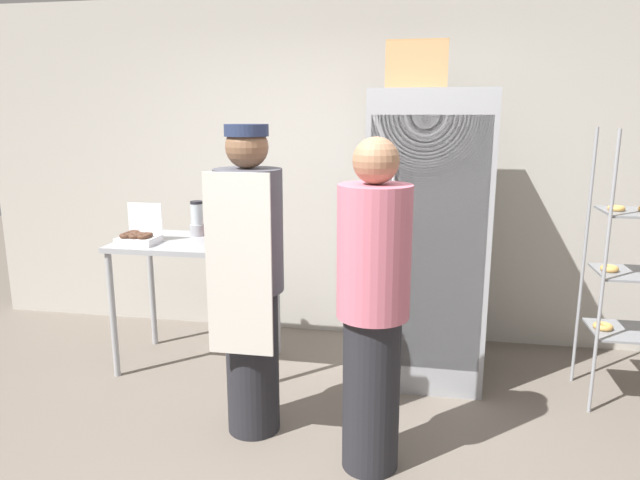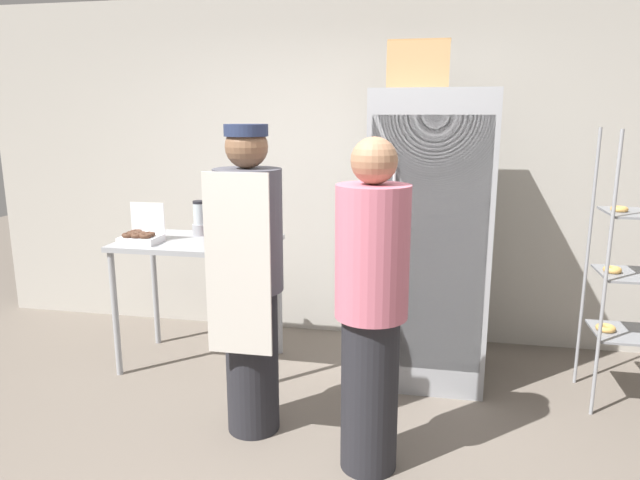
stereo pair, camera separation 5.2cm
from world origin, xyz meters
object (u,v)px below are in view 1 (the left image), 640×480
at_px(baking_rack, 639,273).
at_px(blender_pitcher, 197,220).
at_px(donut_box, 138,236).
at_px(person_baker, 250,279).
at_px(cardboard_storage_box, 417,66).
at_px(person_customer, 373,307).
at_px(refrigerator, 426,238).
at_px(binder_stack, 237,231).

height_order(baking_rack, blender_pitcher, baking_rack).
xyz_separation_m(donut_box, person_baker, (1.00, -0.64, -0.07)).
relative_size(baking_rack, cardboard_storage_box, 4.43).
bearing_deg(person_customer, blender_pitcher, 139.50).
height_order(baking_rack, person_customer, baking_rack).
relative_size(cardboard_storage_box, person_customer, 0.23).
xyz_separation_m(baking_rack, cardboard_storage_box, (-1.41, 0.15, 1.26)).
height_order(refrigerator, cardboard_storage_box, cardboard_storage_box).
relative_size(binder_stack, person_baker, 0.18).
bearing_deg(blender_pitcher, person_baker, -54.10).
bearing_deg(baking_rack, blender_pitcher, 176.29).
xyz_separation_m(refrigerator, cardboard_storage_box, (-0.10, -0.01, 1.13)).
distance_m(binder_stack, person_customer, 1.59).
height_order(donut_box, person_customer, person_customer).
distance_m(refrigerator, binder_stack, 1.34).
distance_m(binder_stack, cardboard_storage_box, 1.68).
height_order(refrigerator, binder_stack, refrigerator).
bearing_deg(person_baker, baking_rack, 18.87).
distance_m(refrigerator, person_customer, 1.20).
xyz_separation_m(blender_pitcher, cardboard_storage_box, (1.56, -0.04, 1.06)).
relative_size(donut_box, cardboard_storage_box, 0.68).
xyz_separation_m(baking_rack, person_customer, (-1.56, -1.01, 0.02)).
relative_size(refrigerator, person_customer, 1.15).
bearing_deg(blender_pitcher, person_customer, -40.50).
xyz_separation_m(refrigerator, person_customer, (-0.26, -1.17, -0.11)).
distance_m(donut_box, binder_stack, 0.68).
bearing_deg(donut_box, person_customer, -27.11).
bearing_deg(cardboard_storage_box, refrigerator, 7.47).
bearing_deg(person_baker, donut_box, 147.38).
height_order(refrigerator, blender_pitcher, refrigerator).
distance_m(blender_pitcher, person_baker, 1.20).
relative_size(baking_rack, blender_pitcher, 6.76).
relative_size(blender_pitcher, cardboard_storage_box, 0.66).
height_order(binder_stack, person_customer, person_customer).
distance_m(baking_rack, person_baker, 2.39).
height_order(binder_stack, person_baker, person_baker).
height_order(baking_rack, donut_box, baking_rack).
distance_m(refrigerator, blender_pitcher, 1.66).
height_order(blender_pitcher, person_baker, person_baker).
distance_m(donut_box, person_customer, 1.92).
bearing_deg(person_baker, person_customer, -18.28).
xyz_separation_m(blender_pitcher, person_customer, (1.40, -1.20, -0.18)).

